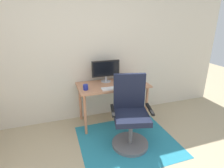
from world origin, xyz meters
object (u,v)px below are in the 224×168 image
desk (113,89)px  cell_phone (130,79)px  office_chair (130,117)px  monitor (106,70)px  coffee_cup (86,87)px  computer_mouse (133,84)px  keyboard (114,88)px

desk → cell_phone: 0.45m
office_chair → cell_phone: bearing=80.7°
desk → office_chair: bearing=-86.8°
desk → cell_phone: (0.41, 0.17, 0.09)m
monitor → coffee_cup: monitor is taller
monitor → computer_mouse: bearing=-40.6°
monitor → office_chair: monitor is taller
monitor → cell_phone: bearing=0.9°
coffee_cup → monitor: bearing=33.1°
coffee_cup → cell_phone: bearing=17.4°
keyboard → computer_mouse: bearing=8.0°
keyboard → cell_phone: keyboard is taller
keyboard → computer_mouse: (0.35, 0.05, 0.01)m
cell_phone → office_chair: 0.98m
monitor → cell_phone: monitor is taller
computer_mouse → coffee_cup: (-0.80, 0.05, 0.03)m
monitor → keyboard: 0.43m
cell_phone → desk: bearing=-131.8°
computer_mouse → coffee_cup: size_ratio=1.17×
coffee_cup → keyboard: bearing=-12.3°
computer_mouse → cell_phone: size_ratio=0.74×
office_chair → keyboard: bearing=113.9°
desk → office_chair: size_ratio=1.14×
cell_phone → office_chair: bearing=-88.3°
monitor → keyboard: bearing=-85.2°
computer_mouse → coffee_cup: 0.80m
computer_mouse → monitor: bearing=139.4°
desk → monitor: 0.36m
keyboard → monitor: bearing=94.8°
monitor → coffee_cup: size_ratio=5.64×
keyboard → coffee_cup: bearing=167.7°
office_chair → monitor: bearing=111.7°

